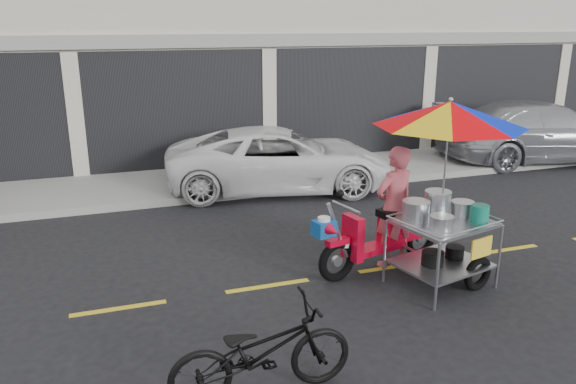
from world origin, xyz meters
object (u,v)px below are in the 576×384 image
object	(u,v)px
white_pickup	(280,159)
food_vendor_rig	(426,166)
near_bicycle	(262,351)
silver_pickup	(541,132)

from	to	relation	value
white_pickup	food_vendor_rig	xyz separation A→B (m)	(0.55, -4.83, 0.96)
white_pickup	food_vendor_rig	distance (m)	4.95
white_pickup	food_vendor_rig	world-z (taller)	food_vendor_rig
near_bicycle	food_vendor_rig	xyz separation A→B (m)	(2.90, 1.86, 1.16)
silver_pickup	near_bicycle	size ratio (longest dim) A/B	2.95
silver_pickup	food_vendor_rig	size ratio (longest dim) A/B	1.84
silver_pickup	food_vendor_rig	distance (m)	8.44
silver_pickup	white_pickup	bearing A→B (deg)	100.04
silver_pickup	food_vendor_rig	bearing A→B (deg)	135.29
silver_pickup	near_bicycle	bearing A→B (deg)	133.96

